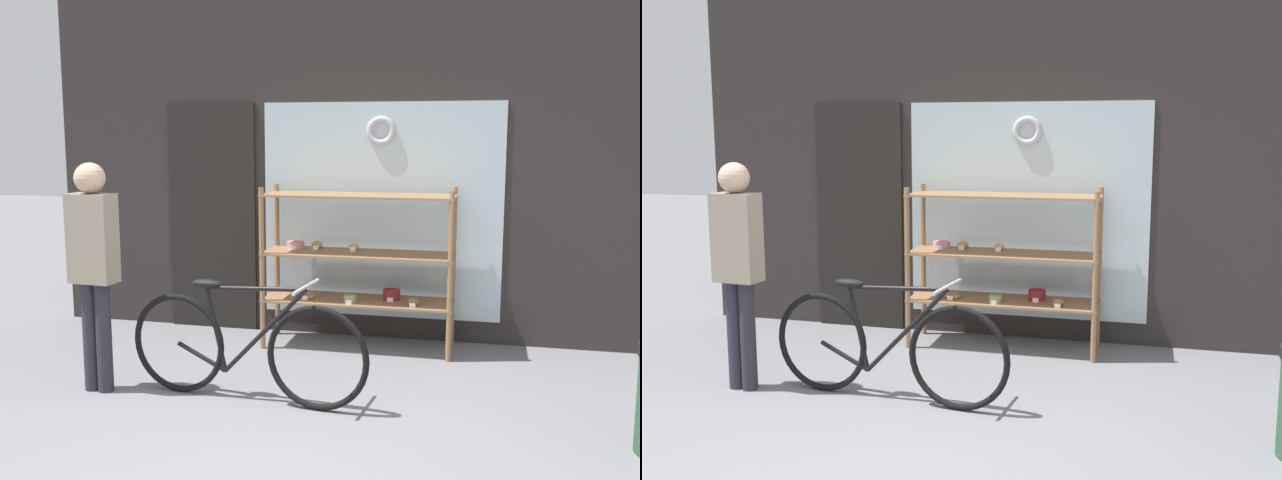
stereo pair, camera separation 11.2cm
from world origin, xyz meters
The scene contains 5 objects.
ground_plane centered at (0.00, 0.00, 0.00)m, with size 30.00×30.00×0.00m, color slate.
storefront_facade centered at (-0.03, 2.79, 1.83)m, with size 5.80×0.13×3.76m.
display_case centered at (0.06, 2.41, 0.79)m, with size 1.61×0.49×1.38m.
bicycle centered at (-0.46, 1.00, 0.38)m, with size 1.76×0.46×0.85m.
pedestrian centered at (-1.55, 0.95, 0.96)m, with size 0.33×0.21×1.63m.
Camera 2 is at (1.24, -3.44, 1.83)m, focal length 40.00 mm.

